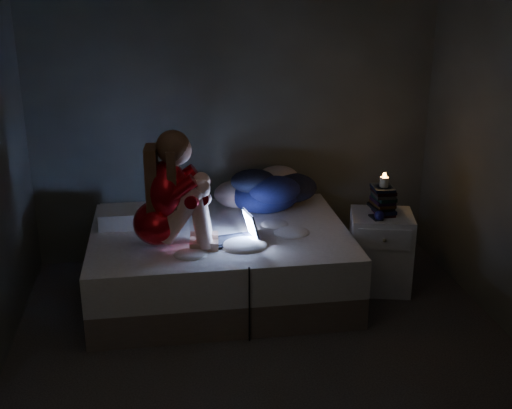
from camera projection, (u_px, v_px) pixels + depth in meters
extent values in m
cube|color=black|center=(271.00, 365.00, 4.45)|extent=(3.60, 3.80, 0.02)
cube|color=#363834|center=(235.00, 118.00, 5.79)|extent=(3.60, 0.02, 2.60)
cube|color=#363834|center=(368.00, 349.00, 2.23)|extent=(3.60, 0.02, 2.60)
cube|color=silver|center=(128.00, 216.00, 5.35)|extent=(0.46, 0.33, 0.13)
cube|color=silver|center=(380.00, 251.00, 5.43)|extent=(0.58, 0.54, 0.66)
cylinder|color=beige|center=(384.00, 179.00, 5.22)|extent=(0.07, 0.07, 0.08)
cube|color=black|center=(379.00, 218.00, 5.21)|extent=(0.11, 0.16, 0.01)
sphere|color=#181655|center=(384.00, 216.00, 5.16)|extent=(0.08, 0.08, 0.08)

